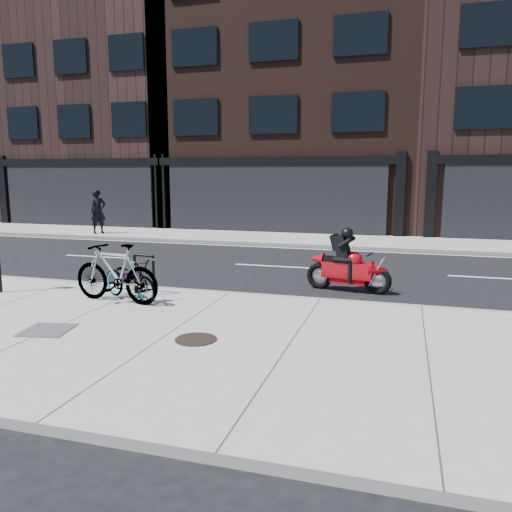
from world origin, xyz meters
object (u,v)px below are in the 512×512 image
(bike_rack, at_px, (144,271))
(motorcycle, at_px, (352,266))
(manhole_cover, at_px, (196,339))
(utility_grate, at_px, (47,330))
(pedestrian, at_px, (98,211))
(bicycle_rear, at_px, (116,273))
(bicycle_front, at_px, (130,279))

(bike_rack, distance_m, motorcycle, 4.67)
(manhole_cover, height_order, utility_grate, same)
(manhole_cover, distance_m, utility_grate, 2.57)
(motorcycle, relative_size, pedestrian, 1.05)
(bike_rack, distance_m, pedestrian, 11.93)
(bike_rack, relative_size, bicycle_rear, 0.44)
(bicycle_rear, distance_m, pedestrian, 12.43)
(bicycle_front, relative_size, manhole_cover, 2.53)
(bike_rack, height_order, motorcycle, motorcycle)
(bicycle_front, relative_size, bicycle_rear, 0.83)
(bicycle_front, distance_m, utility_grate, 2.26)
(bike_rack, relative_size, bicycle_front, 0.52)
(motorcycle, height_order, utility_grate, motorcycle)
(pedestrian, bearing_deg, utility_grate, -119.40)
(bicycle_rear, xyz_separation_m, utility_grate, (-0.09, -1.97, -0.59))
(pedestrian, bearing_deg, bicycle_front, -113.14)
(bike_rack, distance_m, utility_grate, 2.80)
(manhole_cover, bearing_deg, pedestrian, 129.16)
(bicycle_front, xyz_separation_m, utility_grate, (-0.26, -2.21, -0.43))
(motorcycle, height_order, manhole_cover, motorcycle)
(bike_rack, xyz_separation_m, bicycle_rear, (-0.20, -0.78, 0.09))
(bicycle_front, height_order, utility_grate, bicycle_front)
(bicycle_rear, xyz_separation_m, manhole_cover, (2.46, -1.71, -0.59))
(bike_rack, bearing_deg, bicycle_front, -93.34)
(bicycle_front, distance_m, manhole_cover, 3.04)
(bicycle_front, bearing_deg, pedestrian, 61.56)
(utility_grate, bearing_deg, bicycle_rear, 87.27)
(manhole_cover, bearing_deg, utility_grate, -174.17)
(pedestrian, bearing_deg, bike_rack, -111.48)
(motorcycle, distance_m, pedestrian, 13.73)
(motorcycle, relative_size, utility_grate, 2.66)
(bicycle_rear, bearing_deg, manhole_cover, 61.98)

